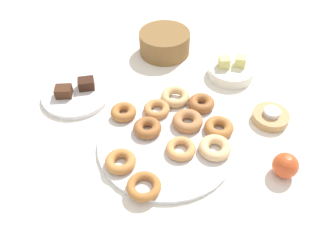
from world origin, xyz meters
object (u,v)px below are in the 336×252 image
Objects in this scene: donut_plate at (167,142)px; donut_3 at (188,121)px; donut_8 at (181,149)px; donut_9 at (123,112)px; melon_chunk_left at (224,62)px; tealight at (272,112)px; apple at (285,165)px; donut_0 at (201,103)px; donut_6 at (175,97)px; brownie_far at (86,84)px; cake_plate at (77,94)px; donut_4 at (147,128)px; donut_1 at (121,161)px; donut_10 at (219,128)px; donut_2 at (144,186)px; basket at (165,43)px; melon_chunk_right at (240,61)px; brownie_near at (64,91)px; donut_5 at (157,109)px; candle_holder at (270,117)px; fruit_bowl at (231,71)px; donut_7 at (215,148)px.

donut_3 is at bearing 52.08° from donut_plate.
donut_3 reaches higher than donut_8.
donut_9 is 2.20× the size of melon_chunk_left.
apple reaches higher than tealight.
donut_6 is (-0.08, 0.02, -0.00)m from donut_0.
cake_plate is at bearing -135.00° from brownie_far.
donut_4 is 0.16m from donut_6.
donut_10 is at bearing 29.31° from donut_1.
donut_2 is 0.54m from melon_chunk_left.
melon_chunk_left reaches higher than donut_3.
donut_8 is at bearing -79.21° from basket.
basket is (0.24, 0.25, 0.01)m from brownie_far.
melon_chunk_right is at bearing 52.78° from donut_1.
donut_9 is at bearing -18.60° from brownie_near.
donut_1 is 0.17m from donut_8.
donut_4 is 1.65× the size of tealight.
basket is (-0.01, 0.62, 0.02)m from donut_2.
donut_4 is at bearing -174.30° from donut_10.
donut_5 is (0.02, 0.08, -0.00)m from donut_4.
donut_10 is 1.72× the size of tealight.
candle_holder is at bearing 24.44° from donut_10.
donut_9 is 0.71× the size of candle_holder.
donut_4 is at bearing 146.65° from donut_8.
brownie_near is 0.55m from melon_chunk_left.
brownie_near is (-0.39, 0.20, 0.01)m from donut_8.
donut_7 is at bearing -99.16° from fruit_bowl.
donut_3 is at bearing 44.13° from donut_1.
donut_9 is (-0.18, 0.13, 0.00)m from donut_8.
donut_3 is 0.82× the size of candle_holder.
donut_4 is at bearing -29.76° from cake_plate.
donut_0 is 0.18m from donut_7.
donut_0 is at bearing 37.82° from donut_4.
tealight is (0.35, 0.29, 0.01)m from donut_2.
brownie_near is 1.02× the size of tealight.
donut_5 is 0.35m from tealight.
donut_4 and donut_7 have the same top height.
donut_10 is 0.54× the size of fruit_bowl.
donut_0 is 0.14m from donut_5.
brownie_far reaches higher than cake_plate.
donut_5 is at bearing -88.36° from basket.
donut_9 is 0.42m from fruit_bowl.
brownie_near reaches higher than donut_4.
donut_8 is at bearing 20.78° from donut_1.
donut_8 is at bearing -148.84° from tealight.
tealight is 0.31× the size of fruit_bowl.
brownie_near is 1.41× the size of melon_chunk_left.
apple is (0.31, -0.25, 0.01)m from donut_6.
basket is (-0.06, 0.28, 0.02)m from donut_6.
donut_plate is 0.16m from donut_10.
donut_1 is at bearing 136.10° from donut_2.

